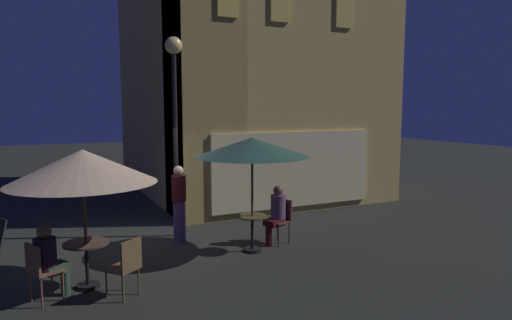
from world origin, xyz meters
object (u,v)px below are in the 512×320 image
street_lamp_near_corner (174,88)px  cafe_chair_2 (281,216)px  cafe_table_1 (252,227)px  cafe_chair_1 (127,263)px  patio_umbrella_0 (83,167)px  cafe_chair_0 (40,267)px  patron_seated_0 (49,257)px  cafe_table_0 (87,255)px  patio_umbrella_1 (252,148)px  patron_standing_2 (179,204)px  patron_seated_1 (277,211)px

street_lamp_near_corner → cafe_chair_2: (1.92, -1.50, -2.81)m
cafe_table_1 → cafe_chair_1: bearing=-156.3°
cafe_table_1 → patio_umbrella_0: patio_umbrella_0 is taller
street_lamp_near_corner → cafe_chair_0: (-2.90, -2.64, -2.82)m
street_lamp_near_corner → patio_umbrella_0: (-2.20, -2.30, -1.37)m
cafe_table_1 → patron_seated_0: (-3.84, -0.79, 0.18)m
cafe_table_0 → cafe_chair_1: bearing=-53.3°
patron_seated_0 → patio_umbrella_1: bearing=-14.2°
patio_umbrella_1 → patron_seated_0: (-3.84, -0.79, -1.47)m
cafe_chair_1 → patron_standing_2: bearing=-69.4°
cafe_chair_2 → street_lamp_near_corner: bearing=-57.1°
cafe_table_1 → patron_seated_1: size_ratio=0.59×
cafe_table_1 → cafe_chair_0: cafe_chair_0 is taller
patron_seated_0 → patron_standing_2: 3.36m
cafe_chair_0 → cafe_chair_2: 4.95m
street_lamp_near_corner → cafe_chair_1: (-1.68, -3.00, -2.83)m
cafe_chair_0 → cafe_chair_1: cafe_chair_1 is taller
cafe_table_0 → patio_umbrella_0: patio_umbrella_0 is taller
street_lamp_near_corner → patron_seated_1: 3.56m
patron_seated_0 → patron_seated_1: 4.66m
cafe_chair_1 → cafe_table_1: bearing=-103.0°
patio_umbrella_1 → cafe_chair_2: 1.81m
cafe_table_0 → cafe_chair_0: 0.78m
patron_seated_0 → patron_seated_1: bearing=-13.0°
cafe_table_1 → cafe_chair_1: (-2.76, -1.21, 0.05)m
cafe_table_1 → cafe_chair_0: 4.07m
cafe_table_0 → patron_seated_1: patron_seated_1 is taller
patio_umbrella_1 → patron_seated_1: 1.62m
street_lamp_near_corner → cafe_table_0: size_ratio=5.89×
cafe_chair_2 → patron_standing_2: patron_standing_2 is taller
patio_umbrella_0 → cafe_chair_0: size_ratio=2.51×
patio_umbrella_0 → patio_umbrella_1: 3.32m
cafe_chair_0 → patron_seated_1: patron_seated_1 is taller
cafe_table_1 → patio_umbrella_1: 1.65m
patio_umbrella_1 → cafe_chair_2: size_ratio=2.46×
patio_umbrella_0 → patio_umbrella_1: size_ratio=1.00×
cafe_table_1 → cafe_chair_0: bearing=-167.9°
street_lamp_near_corner → patron_seated_0: (-2.77, -2.58, -2.70)m
patio_umbrella_0 → patron_standing_2: bearing=40.0°
street_lamp_near_corner → patio_umbrella_1: bearing=-59.1°
cafe_chair_0 → cafe_table_0: bearing=-0.0°
patio_umbrella_0 → cafe_chair_1: (0.52, -0.70, -1.46)m
street_lamp_near_corner → cafe_table_0: 4.26m
cafe_table_0 → patron_seated_0: (-0.57, -0.27, 0.13)m
cafe_chair_0 → patio_umbrella_1: bearing=-13.7°
patio_umbrella_1 → patron_standing_2: 2.14m
cafe_table_1 → patio_umbrella_0: (-3.28, -0.51, 1.51)m
cafe_table_1 → cafe_chair_1: cafe_chair_1 is taller
patio_umbrella_1 → cafe_chair_2: (0.84, 0.29, -1.58)m
patio_umbrella_1 → cafe_table_0: bearing=-171.1°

